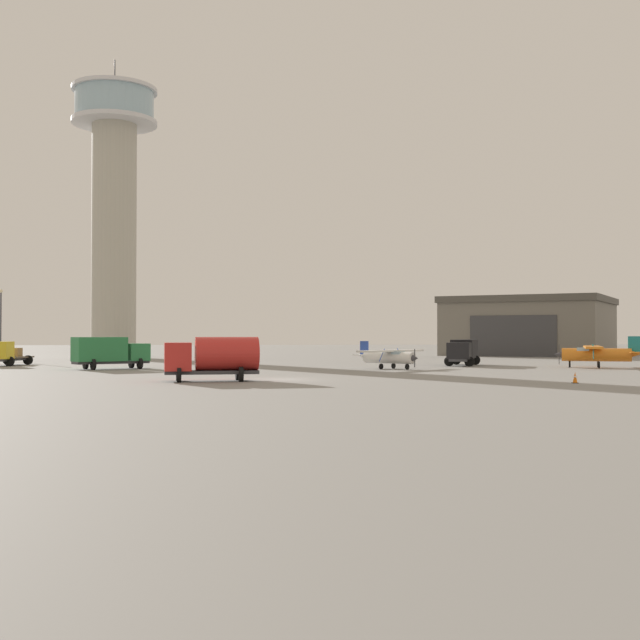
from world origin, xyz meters
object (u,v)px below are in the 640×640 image
object	(u,v)px
truck_flatbed_yellow	(4,354)
truck_fuel_tanker_red	(213,356)
truck_box_green	(109,351)
light_post_west	(1,318)
truck_box_black	(463,351)
traffic_cone_near_left	(575,378)
airplane_white	(388,356)
control_tower	(114,196)
airplane_orange	(597,353)

from	to	relation	value
truck_flatbed_yellow	truck_fuel_tanker_red	size ratio (longest dim) A/B	1.06
truck_box_green	light_post_west	distance (m)	32.38
truck_box_black	traffic_cone_near_left	xyz separation A→B (m)	(-1.76, -30.78, -1.17)
airplane_white	truck_box_black	bearing A→B (deg)	87.41
control_tower	truck_fuel_tanker_red	world-z (taller)	control_tower
truck_fuel_tanker_red	traffic_cone_near_left	world-z (taller)	truck_fuel_tanker_red
truck_box_black	truck_flatbed_yellow	bearing A→B (deg)	-70.41
airplane_orange	truck_fuel_tanker_red	xyz separation A→B (m)	(-36.53, -18.50, 0.27)
control_tower	truck_box_green	xyz separation A→B (m)	(4.66, -38.05, -20.92)
airplane_orange	truck_box_black	size ratio (longest dim) A/B	1.34
truck_flatbed_yellow	truck_fuel_tanker_red	world-z (taller)	truck_fuel_tanker_red
truck_flatbed_yellow	truck_box_black	world-z (taller)	truck_box_black
truck_fuel_tanker_red	truck_box_green	bearing A→B (deg)	-69.45
truck_box_black	control_tower	bearing A→B (deg)	-104.58
truck_fuel_tanker_red	light_post_west	size ratio (longest dim) A/B	0.74
airplane_white	truck_flatbed_yellow	distance (m)	39.50
traffic_cone_near_left	truck_box_black	bearing A→B (deg)	86.74
truck_box_black	truck_fuel_tanker_red	world-z (taller)	truck_fuel_tanker_red
airplane_orange	light_post_west	world-z (taller)	light_post_west
truck_box_green	light_post_west	world-z (taller)	light_post_west
traffic_cone_near_left	truck_fuel_tanker_red	bearing A→B (deg)	167.90
airplane_white	truck_box_green	world-z (taller)	truck_box_green
truck_flatbed_yellow	truck_fuel_tanker_red	bearing A→B (deg)	46.95
truck_box_green	airplane_white	bearing A→B (deg)	-34.10
truck_flatbed_yellow	traffic_cone_near_left	distance (m)	57.45
truck_box_black	truck_box_green	bearing A→B (deg)	-56.96
airplane_orange	truck_flatbed_yellow	bearing A→B (deg)	12.27
control_tower	airplane_orange	xyz separation A→B (m)	(51.10, -40.35, -21.14)
traffic_cone_near_left	truck_box_green	bearing A→B (deg)	142.36
airplane_white	truck_box_green	distance (m)	25.94
light_post_west	traffic_cone_near_left	size ratio (longest dim) A/B	11.97
truck_flatbed_yellow	traffic_cone_near_left	size ratio (longest dim) A/B	9.33
truck_flatbed_yellow	truck_fuel_tanker_red	distance (m)	37.22
airplane_white	traffic_cone_near_left	size ratio (longest dim) A/B	9.99
control_tower	truck_fuel_tanker_red	xyz separation A→B (m)	(14.57, -58.85, -20.87)
airplane_orange	truck_fuel_tanker_red	bearing A→B (deg)	50.54
light_post_west	traffic_cone_near_left	distance (m)	73.49
control_tower	light_post_west	xyz separation A→B (m)	(-12.26, -10.69, -17.31)
truck_box_black	light_post_west	xyz separation A→B (m)	(-52.20, 22.44, 3.71)
airplane_white	truck_fuel_tanker_red	world-z (taller)	truck_fuel_tanker_red
airplane_orange	truck_box_green	xyz separation A→B (m)	(-46.43, 2.30, 0.22)
control_tower	truck_box_black	bearing A→B (deg)	-39.67
airplane_orange	truck_flatbed_yellow	size ratio (longest dim) A/B	1.45
truck_flatbed_yellow	control_tower	bearing A→B (deg)	177.34
truck_flatbed_yellow	light_post_west	world-z (taller)	light_post_west
control_tower	light_post_west	distance (m)	23.76
truck_fuel_tanker_red	light_post_west	distance (m)	55.24
airplane_white	truck_flatbed_yellow	xyz separation A→B (m)	(-37.57, 12.18, 0.02)
truck_box_black	light_post_west	bearing A→B (deg)	-88.17
truck_fuel_tanker_red	airplane_orange	bearing A→B (deg)	-158.06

